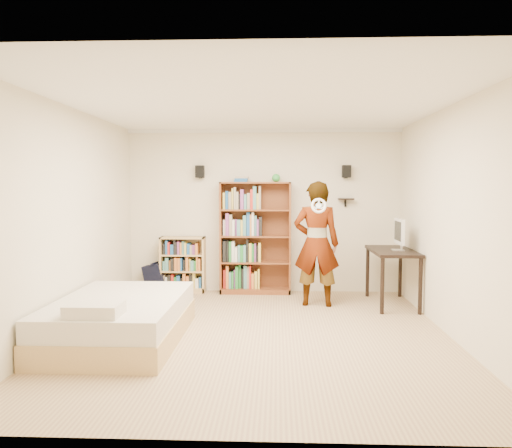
% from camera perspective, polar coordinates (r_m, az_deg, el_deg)
% --- Properties ---
extents(ground, '(4.50, 5.00, 0.01)m').
position_cam_1_polar(ground, '(6.06, 0.22, -12.50)').
color(ground, tan).
rests_on(ground, ground).
extents(room_shell, '(4.52, 5.02, 2.71)m').
position_cam_1_polar(room_shell, '(5.80, 0.22, 4.41)').
color(room_shell, beige).
rests_on(room_shell, ground).
extents(crown_molding, '(4.50, 5.00, 0.06)m').
position_cam_1_polar(crown_molding, '(5.88, 0.23, 13.30)').
color(crown_molding, silver).
rests_on(crown_molding, room_shell).
extents(speaker_left, '(0.14, 0.12, 0.20)m').
position_cam_1_polar(speaker_left, '(8.30, -6.44, 5.97)').
color(speaker_left, black).
rests_on(speaker_left, room_shell).
extents(speaker_right, '(0.14, 0.12, 0.20)m').
position_cam_1_polar(speaker_right, '(8.28, 10.30, 5.93)').
color(speaker_right, black).
rests_on(speaker_right, room_shell).
extents(wall_shelf, '(0.25, 0.16, 0.02)m').
position_cam_1_polar(wall_shelf, '(8.29, 10.25, 2.82)').
color(wall_shelf, black).
rests_on(wall_shelf, room_shell).
extents(tall_bookshelf, '(1.15, 0.34, 1.83)m').
position_cam_1_polar(tall_bookshelf, '(8.18, -0.07, -1.60)').
color(tall_bookshelf, brown).
rests_on(tall_bookshelf, ground).
extents(low_bookshelf, '(0.74, 0.28, 0.92)m').
position_cam_1_polar(low_bookshelf, '(8.41, -8.35, -4.60)').
color(low_bookshelf, '#D7B873').
rests_on(low_bookshelf, ground).
extents(computer_desk, '(0.60, 1.21, 0.82)m').
position_cam_1_polar(computer_desk, '(7.69, 15.27, -5.89)').
color(computer_desk, black).
rests_on(computer_desk, ground).
extents(imac, '(0.17, 0.47, 0.46)m').
position_cam_1_polar(imac, '(7.53, 15.92, -1.18)').
color(imac, silver).
rests_on(imac, computer_desk).
extents(daybed, '(1.35, 2.08, 0.61)m').
position_cam_1_polar(daybed, '(5.95, -15.25, -9.89)').
color(daybed, white).
rests_on(daybed, ground).
extents(person, '(0.71, 0.50, 1.83)m').
position_cam_1_polar(person, '(7.37, 6.92, -2.25)').
color(person, black).
rests_on(person, ground).
extents(wii_wheel, '(0.22, 0.08, 0.22)m').
position_cam_1_polar(wii_wheel, '(6.98, 7.18, 2.08)').
color(wii_wheel, silver).
rests_on(wii_wheel, person).
extents(navy_bag, '(0.39, 0.29, 0.48)m').
position_cam_1_polar(navy_bag, '(8.51, -11.48, -6.02)').
color(navy_bag, black).
rests_on(navy_bag, ground).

